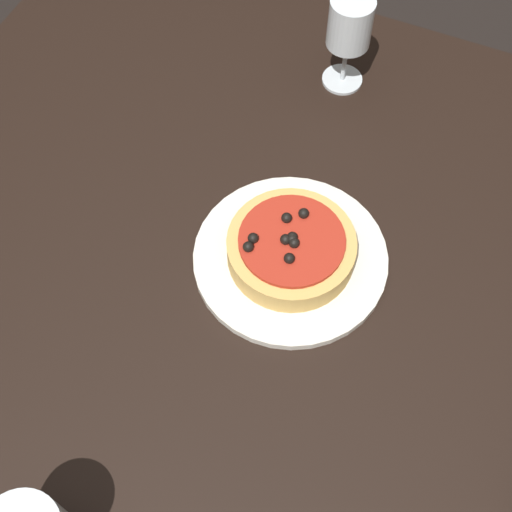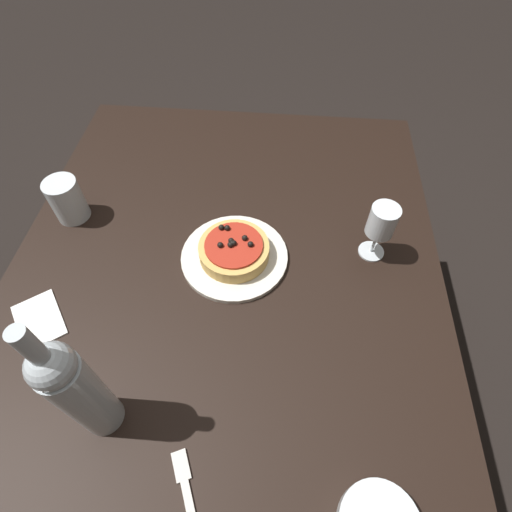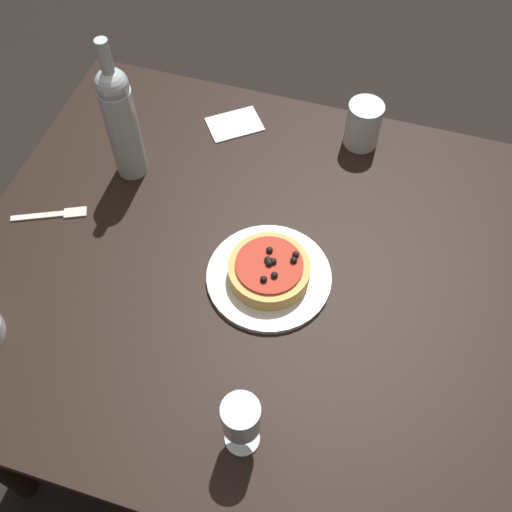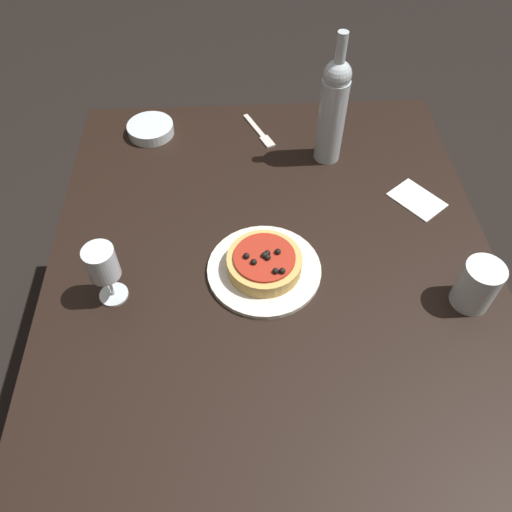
# 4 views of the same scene
# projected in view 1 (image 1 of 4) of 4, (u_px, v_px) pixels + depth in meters

# --- Properties ---
(ground_plane) EXTENTS (14.00, 14.00, 0.00)m
(ground_plane) POSITION_uv_depth(u_px,v_px,m) (280.00, 438.00, 1.57)
(ground_plane) COLOR black
(dining_table) EXTENTS (1.25, 1.03, 0.74)m
(dining_table) POSITION_uv_depth(u_px,v_px,m) (293.00, 307.00, 1.01)
(dining_table) COLOR black
(dining_table) RESTS_ON ground_plane
(dinner_plate) EXTENTS (0.26, 0.26, 0.01)m
(dinner_plate) POSITION_uv_depth(u_px,v_px,m) (290.00, 258.00, 0.94)
(dinner_plate) COLOR silver
(dinner_plate) RESTS_ON dining_table
(pizza) EXTENTS (0.17, 0.17, 0.05)m
(pizza) POSITION_uv_depth(u_px,v_px,m) (291.00, 248.00, 0.92)
(pizza) COLOR tan
(pizza) RESTS_ON dinner_plate
(wine_glass) EXTENTS (0.06, 0.06, 0.15)m
(wine_glass) POSITION_uv_depth(u_px,v_px,m) (350.00, 27.00, 1.01)
(wine_glass) COLOR silver
(wine_glass) RESTS_ON dining_table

